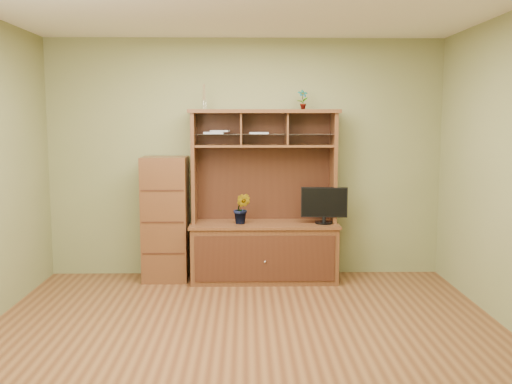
{
  "coord_description": "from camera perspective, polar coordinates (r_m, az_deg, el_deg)",
  "views": [
    {
      "loc": [
        -0.0,
        -4.54,
        1.78
      ],
      "look_at": [
        0.11,
        1.2,
        1.06
      ],
      "focal_mm": 40.0,
      "sensor_mm": 36.0,
      "label": 1
    }
  ],
  "objects": [
    {
      "name": "media_hutch",
      "position": [
        6.39,
        0.81,
        -4.18
      ],
      "size": [
        1.66,
        0.61,
        1.9
      ],
      "color": "#482614",
      "rests_on": "room"
    },
    {
      "name": "room",
      "position": [
        4.56,
        -1.06,
        1.75
      ],
      "size": [
        4.54,
        4.04,
        2.74
      ],
      "color": "#532D17",
      "rests_on": "ground"
    },
    {
      "name": "orchid_plant",
      "position": [
        6.26,
        -1.43,
        -1.66
      ],
      "size": [
        0.22,
        0.2,
        0.34
      ],
      "primitive_type": "imported",
      "rotation": [
        0.0,
        0.0,
        -0.31
      ],
      "color": "#355E20",
      "rests_on": "media_hutch"
    },
    {
      "name": "side_cabinet",
      "position": [
        6.45,
        -9.02,
        -2.64
      ],
      "size": [
        0.49,
        0.45,
        1.38
      ],
      "color": "#482614",
      "rests_on": "room"
    },
    {
      "name": "reed_diffuser",
      "position": [
        6.36,
        -5.22,
        9.19
      ],
      "size": [
        0.06,
        0.06,
        0.28
      ],
      "color": "silver",
      "rests_on": "media_hutch"
    },
    {
      "name": "monitor",
      "position": [
        6.31,
        6.83,
        -1.25
      ],
      "size": [
        0.51,
        0.2,
        0.4
      ],
      "rotation": [
        0.0,
        0.0,
        -0.09
      ],
      "color": "black",
      "rests_on": "media_hutch"
    },
    {
      "name": "magazines",
      "position": [
        6.34,
        -2.57,
        5.98
      ],
      "size": [
        0.72,
        0.18,
        0.04
      ],
      "color": "#B8B8BD",
      "rests_on": "media_hutch"
    },
    {
      "name": "top_plant",
      "position": [
        6.38,
        4.7,
        9.21
      ],
      "size": [
        0.13,
        0.1,
        0.22
      ],
      "primitive_type": "imported",
      "rotation": [
        0.0,
        0.0,
        0.17
      ],
      "color": "#366D26",
      "rests_on": "media_hutch"
    }
  ]
}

